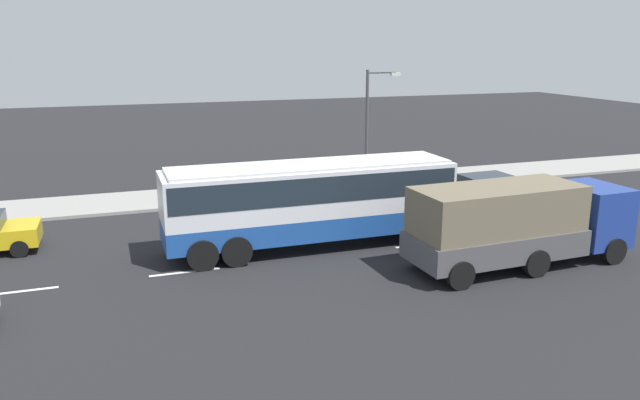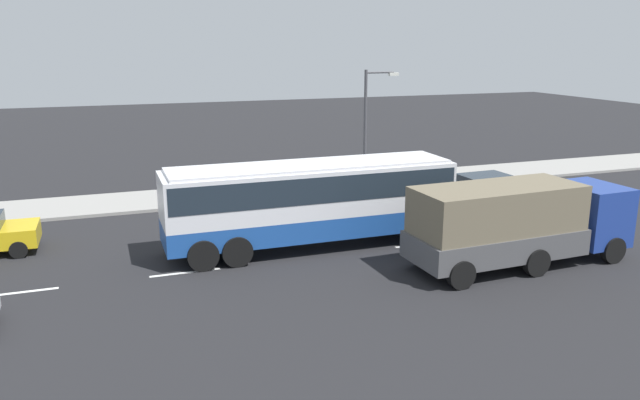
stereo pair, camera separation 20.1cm
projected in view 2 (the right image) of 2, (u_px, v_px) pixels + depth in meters
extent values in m
plane|color=black|center=(260.00, 245.00, 24.29)|extent=(120.00, 120.00, 0.00)
cube|color=gray|center=(220.00, 195.00, 31.91)|extent=(80.00, 4.00, 0.15)
cube|color=white|center=(18.00, 293.00, 19.68)|extent=(2.40, 0.16, 0.01)
cube|color=white|center=(185.00, 273.00, 21.39)|extent=(2.40, 0.16, 0.01)
cube|color=white|center=(423.00, 244.00, 24.41)|extent=(2.40, 0.16, 0.01)
cube|color=#1E4C9E|center=(311.00, 223.00, 23.88)|extent=(11.13, 2.52, 0.84)
cube|color=silver|center=(311.00, 190.00, 23.55)|extent=(11.13, 2.52, 1.77)
cube|color=#1E2833|center=(311.00, 183.00, 23.49)|extent=(10.90, 2.55, 0.97)
cube|color=#1E2833|center=(438.00, 177.00, 25.35)|extent=(0.13, 2.27, 1.41)
cube|color=silver|center=(311.00, 165.00, 23.32)|extent=(10.68, 2.37, 0.12)
cylinder|color=black|center=(390.00, 216.00, 26.37)|extent=(1.10, 0.30, 1.10)
cylinder|color=black|center=(417.00, 231.00, 24.21)|extent=(1.10, 0.30, 1.10)
cylinder|color=black|center=(224.00, 233.00, 24.01)|extent=(1.10, 0.30, 1.10)
cylinder|color=black|center=(237.00, 252.00, 21.86)|extent=(1.10, 0.30, 1.10)
cylinder|color=black|center=(192.00, 236.00, 23.62)|extent=(1.10, 0.30, 1.10)
cylinder|color=black|center=(203.00, 256.00, 21.46)|extent=(1.10, 0.30, 1.10)
cube|color=navy|center=(590.00, 213.00, 23.02)|extent=(1.98, 2.54, 2.14)
cube|color=#4C4C4F|center=(495.00, 243.00, 21.64)|extent=(6.26, 2.72, 0.90)
cube|color=#6B604C|center=(498.00, 208.00, 21.33)|extent=(6.01, 2.61, 1.56)
cylinder|color=black|center=(565.00, 232.00, 24.36)|extent=(0.97, 0.32, 0.96)
cylinder|color=black|center=(613.00, 250.00, 22.23)|extent=(0.97, 0.32, 0.96)
cylinder|color=black|center=(493.00, 242.00, 23.12)|extent=(0.97, 0.32, 0.96)
cylinder|color=black|center=(537.00, 262.00, 20.99)|extent=(0.97, 0.32, 0.96)
cylinder|color=black|center=(422.00, 252.00, 22.02)|extent=(0.97, 0.32, 0.96)
cylinder|color=black|center=(461.00, 275.00, 19.89)|extent=(0.97, 0.32, 0.96)
cylinder|color=black|center=(24.00, 236.00, 24.42)|extent=(0.64, 0.21, 0.64)
cylinder|color=black|center=(19.00, 250.00, 22.76)|extent=(0.64, 0.21, 0.64)
cube|color=black|center=(490.00, 190.00, 30.71)|extent=(4.35, 1.96, 0.55)
cube|color=#1E2833|center=(484.00, 180.00, 30.44)|extent=(2.42, 1.74, 0.53)
cylinder|color=black|center=(503.00, 189.00, 32.09)|extent=(0.65, 0.23, 0.64)
cylinder|color=black|center=(526.00, 197.00, 30.55)|extent=(0.65, 0.23, 0.64)
cylinder|color=black|center=(454.00, 194.00, 31.00)|extent=(0.65, 0.23, 0.64)
cylinder|color=black|center=(475.00, 202.00, 29.47)|extent=(0.65, 0.23, 0.64)
cylinder|color=#38334C|center=(381.00, 175.00, 34.44)|extent=(0.14, 0.14, 0.79)
cylinder|color=#38334C|center=(380.00, 174.00, 34.60)|extent=(0.14, 0.14, 0.79)
cylinder|color=#2672B2|center=(381.00, 162.00, 34.35)|extent=(0.32, 0.32, 0.59)
sphere|color=#9E7051|center=(381.00, 155.00, 34.25)|extent=(0.21, 0.21, 0.21)
cylinder|color=#47474C|center=(365.00, 130.00, 32.34)|extent=(0.16, 0.16, 6.18)
cylinder|color=#47474C|center=(380.00, 72.00, 31.86)|extent=(1.55, 0.10, 0.10)
cube|color=silver|center=(394.00, 74.00, 32.14)|extent=(0.50, 0.24, 0.16)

